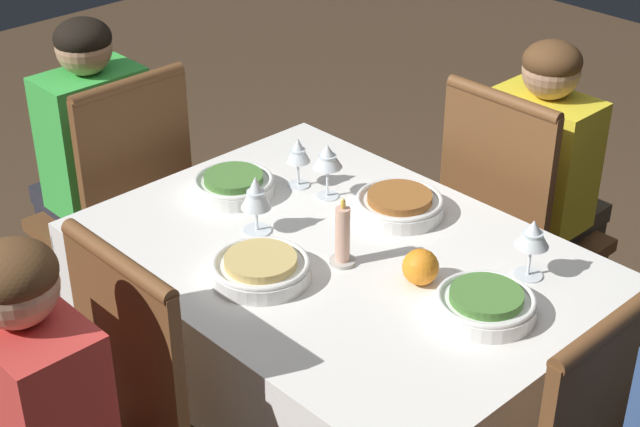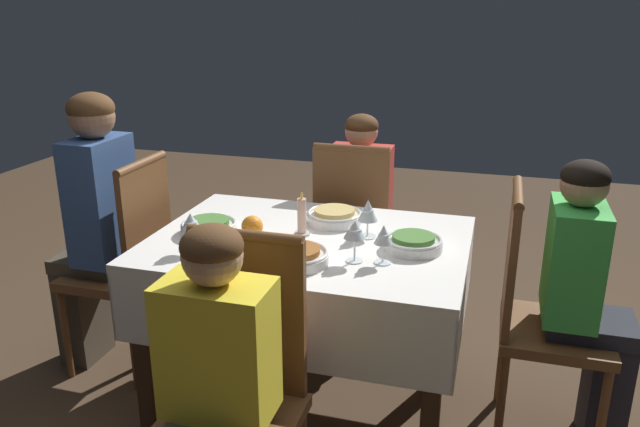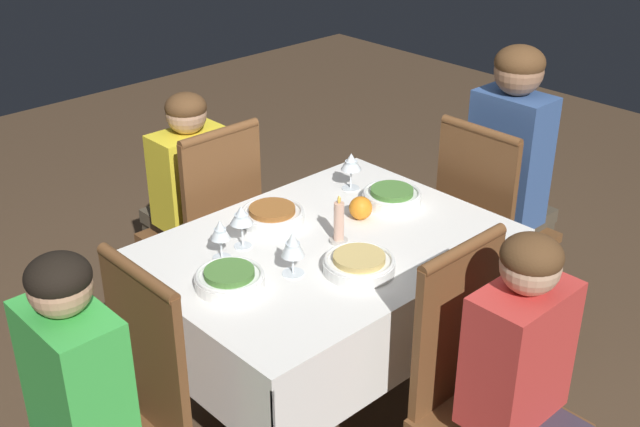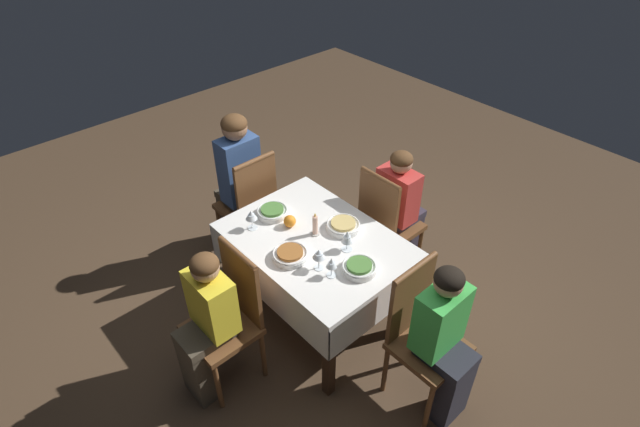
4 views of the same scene
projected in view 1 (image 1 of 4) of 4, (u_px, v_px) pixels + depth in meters
dining_table at (340, 290)px, 2.37m from camera, size 1.19×0.87×0.74m
chair_west at (122, 210)px, 2.91m from camera, size 0.39×0.39×0.99m
chair_north at (512, 227)px, 2.83m from camera, size 0.39×0.39×0.99m
person_child_green at (90, 171)px, 2.98m from camera, size 0.33×0.30×1.10m
person_child_yellow at (547, 192)px, 2.90m from camera, size 0.30×0.33×1.07m
bowl_east at (486, 303)px, 2.09m from camera, size 0.22×0.22×0.06m
wine_glass_east at (533, 236)px, 2.18m from camera, size 0.08×0.08×0.15m
bowl_south at (261, 268)px, 2.21m from camera, size 0.23×0.23×0.06m
wine_glass_south at (256, 194)px, 2.35m from camera, size 0.07×0.07×0.15m
bowl_west at (235, 184)px, 2.56m from camera, size 0.21×0.21×0.06m
wine_glass_west at (298, 152)px, 2.56m from camera, size 0.07×0.07×0.14m
bowl_north at (399, 204)px, 2.47m from camera, size 0.23×0.23×0.06m
wine_glass_north at (327, 158)px, 2.50m from camera, size 0.08×0.08×0.15m
candle_centerpiece at (343, 239)px, 2.25m from camera, size 0.06×0.06×0.17m
orange_fruit at (420, 267)px, 2.19m from camera, size 0.08×0.08×0.08m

